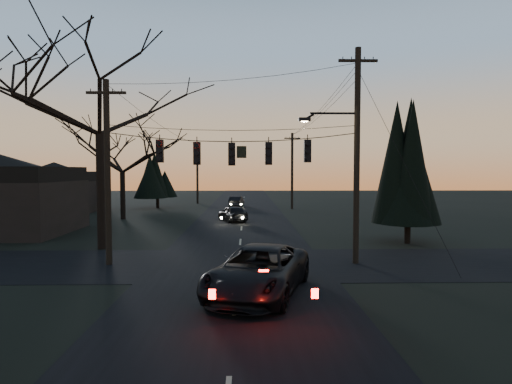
{
  "coord_description": "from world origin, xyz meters",
  "views": [
    {
      "loc": [
        0.37,
        -9.76,
        4.41
      ],
      "look_at": [
        0.82,
        9.93,
        3.37
      ],
      "focal_mm": 30.0,
      "sensor_mm": 36.0,
      "label": 1
    }
  ],
  "objects_px": {
    "utility_pole_far_r": "(292,209)",
    "utility_pole_right": "(356,263)",
    "utility_pole_far_l": "(198,203)",
    "evergreen_right": "(409,169)",
    "sedan_oncoming_a": "(233,213)",
    "sedan_oncoming_b": "(236,202)",
    "utility_pole_left": "(109,265)",
    "suv_near": "(259,271)",
    "bare_tree_left": "(99,88)"
  },
  "relations": [
    {
      "from": "utility_pole_far_l",
      "to": "utility_pole_left",
      "type": "bearing_deg",
      "value": -90.0
    },
    {
      "from": "sedan_oncoming_a",
      "to": "sedan_oncoming_b",
      "type": "bearing_deg",
      "value": -111.66
    },
    {
      "from": "utility_pole_left",
      "to": "sedan_oncoming_a",
      "type": "height_order",
      "value": "utility_pole_left"
    },
    {
      "from": "utility_pole_far_r",
      "to": "suv_near",
      "type": "bearing_deg",
      "value": -98.13
    },
    {
      "from": "utility_pole_right",
      "to": "bare_tree_left",
      "type": "height_order",
      "value": "bare_tree_left"
    },
    {
      "from": "bare_tree_left",
      "to": "evergreen_right",
      "type": "relative_size",
      "value": 1.64
    },
    {
      "from": "utility_pole_right",
      "to": "bare_tree_left",
      "type": "xyz_separation_m",
      "value": [
        -13.18,
        3.99,
        8.88
      ]
    },
    {
      "from": "utility_pole_far_l",
      "to": "bare_tree_left",
      "type": "relative_size",
      "value": 0.63
    },
    {
      "from": "evergreen_right",
      "to": "sedan_oncoming_a",
      "type": "height_order",
      "value": "evergreen_right"
    },
    {
      "from": "utility_pole_far_l",
      "to": "evergreen_right",
      "type": "height_order",
      "value": "evergreen_right"
    },
    {
      "from": "sedan_oncoming_a",
      "to": "bare_tree_left",
      "type": "bearing_deg",
      "value": 39.54
    },
    {
      "from": "utility_pole_left",
      "to": "sedan_oncoming_a",
      "type": "distance_m",
      "value": 17.33
    },
    {
      "from": "utility_pole_left",
      "to": "bare_tree_left",
      "type": "xyz_separation_m",
      "value": [
        -1.68,
        3.99,
        8.88
      ]
    },
    {
      "from": "utility_pole_far_r",
      "to": "suv_near",
      "type": "distance_m",
      "value": 33.25
    },
    {
      "from": "utility_pole_left",
      "to": "suv_near",
      "type": "distance_m",
      "value": 8.43
    },
    {
      "from": "utility_pole_far_l",
      "to": "sedan_oncoming_b",
      "type": "height_order",
      "value": "utility_pole_far_l"
    },
    {
      "from": "utility_pole_left",
      "to": "utility_pole_far_r",
      "type": "height_order",
      "value": "same"
    },
    {
      "from": "evergreen_right",
      "to": "sedan_oncoming_a",
      "type": "distance_m",
      "value": 15.97
    },
    {
      "from": "evergreen_right",
      "to": "sedan_oncoming_b",
      "type": "height_order",
      "value": "evergreen_right"
    },
    {
      "from": "suv_near",
      "to": "utility_pole_far_r",
      "type": "bearing_deg",
      "value": 99.41
    },
    {
      "from": "utility_pole_right",
      "to": "evergreen_right",
      "type": "distance_m",
      "value": 8.32
    },
    {
      "from": "sedan_oncoming_a",
      "to": "sedan_oncoming_b",
      "type": "height_order",
      "value": "sedan_oncoming_a"
    },
    {
      "from": "sedan_oncoming_a",
      "to": "sedan_oncoming_b",
      "type": "xyz_separation_m",
      "value": [
        0.0,
        13.73,
        -0.04
      ]
    },
    {
      "from": "utility_pole_far_r",
      "to": "utility_pole_right",
      "type": "bearing_deg",
      "value": -90.0
    },
    {
      "from": "bare_tree_left",
      "to": "utility_pole_right",
      "type": "bearing_deg",
      "value": -16.85
    },
    {
      "from": "utility_pole_right",
      "to": "suv_near",
      "type": "height_order",
      "value": "utility_pole_right"
    },
    {
      "from": "evergreen_right",
      "to": "utility_pole_left",
      "type": "bearing_deg",
      "value": -161.41
    },
    {
      "from": "utility_pole_far_r",
      "to": "bare_tree_left",
      "type": "relative_size",
      "value": 0.67
    },
    {
      "from": "utility_pole_far_r",
      "to": "sedan_oncoming_a",
      "type": "height_order",
      "value": "utility_pole_far_r"
    },
    {
      "from": "utility_pole_far_l",
      "to": "sedan_oncoming_b",
      "type": "relative_size",
      "value": 2.06
    },
    {
      "from": "evergreen_right",
      "to": "sedan_oncoming_a",
      "type": "xyz_separation_m",
      "value": [
        -10.8,
        11.14,
        -3.79
      ]
    },
    {
      "from": "utility_pole_far_r",
      "to": "sedan_oncoming_a",
      "type": "distance_m",
      "value": 13.12
    },
    {
      "from": "utility_pole_far_l",
      "to": "utility_pole_right",
      "type": "bearing_deg",
      "value": -72.28
    },
    {
      "from": "utility_pole_right",
      "to": "utility_pole_left",
      "type": "distance_m",
      "value": 11.5
    },
    {
      "from": "bare_tree_left",
      "to": "sedan_oncoming_b",
      "type": "xyz_separation_m",
      "value": [
        6.88,
        26.26,
        -8.24
      ]
    },
    {
      "from": "utility_pole_left",
      "to": "utility_pole_far_l",
      "type": "xyz_separation_m",
      "value": [
        0.0,
        36.0,
        0.0
      ]
    },
    {
      "from": "utility_pole_far_l",
      "to": "bare_tree_left",
      "type": "bearing_deg",
      "value": -93.01
    },
    {
      "from": "utility_pole_far_l",
      "to": "sedan_oncoming_a",
      "type": "height_order",
      "value": "utility_pole_far_l"
    },
    {
      "from": "utility_pole_left",
      "to": "bare_tree_left",
      "type": "relative_size",
      "value": 0.67
    },
    {
      "from": "evergreen_right",
      "to": "sedan_oncoming_a",
      "type": "relative_size",
      "value": 1.96
    },
    {
      "from": "bare_tree_left",
      "to": "sedan_oncoming_a",
      "type": "bearing_deg",
      "value": 61.2
    },
    {
      "from": "sedan_oncoming_b",
      "to": "utility_pole_right",
      "type": "bearing_deg",
      "value": 108.5
    },
    {
      "from": "utility_pole_right",
      "to": "sedan_oncoming_a",
      "type": "height_order",
      "value": "utility_pole_right"
    },
    {
      "from": "utility_pole_far_r",
      "to": "utility_pole_far_l",
      "type": "height_order",
      "value": "utility_pole_far_r"
    },
    {
      "from": "bare_tree_left",
      "to": "suv_near",
      "type": "relative_size",
      "value": 2.12
    },
    {
      "from": "sedan_oncoming_a",
      "to": "utility_pole_right",
      "type": "bearing_deg",
      "value": 89.22
    },
    {
      "from": "utility_pole_right",
      "to": "evergreen_right",
      "type": "height_order",
      "value": "evergreen_right"
    },
    {
      "from": "utility_pole_right",
      "to": "utility_pole_far_l",
      "type": "distance_m",
      "value": 37.79
    },
    {
      "from": "utility_pole_far_l",
      "to": "evergreen_right",
      "type": "relative_size",
      "value": 1.03
    },
    {
      "from": "suv_near",
      "to": "utility_pole_right",
      "type": "bearing_deg",
      "value": 63.77
    }
  ]
}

